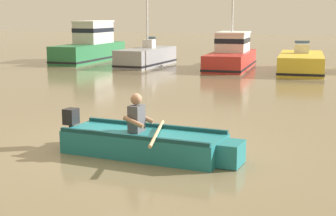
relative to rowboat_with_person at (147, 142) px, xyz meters
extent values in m
plane|color=#7A6B4C|center=(-0.52, 0.68, -0.25)|extent=(120.00, 120.00, 0.00)
cube|color=#1E727A|center=(-0.07, 0.01, -0.03)|extent=(3.17, 1.30, 0.44)
cube|color=#1E727A|center=(1.66, -0.11, -0.03)|extent=(0.44, 0.63, 0.42)
cube|color=#103F43|center=(-0.04, 0.51, 0.22)|extent=(3.04, 0.28, 0.08)
cube|color=#103F43|center=(-0.10, -0.50, 0.22)|extent=(3.04, 0.28, 0.08)
cube|color=teal|center=(-0.17, 0.01, 0.15)|extent=(0.35, 1.03, 0.06)
cylinder|color=black|center=(-1.72, 0.12, 0.02)|extent=(0.11, 0.11, 0.54)
cube|color=black|center=(-1.72, 0.12, 0.37)|extent=(0.26, 0.30, 0.32)
cube|color=#4C4C51|center=(-0.22, 0.02, 0.45)|extent=(0.24, 0.35, 0.52)
sphere|color=#9E7051|center=(-0.22, 0.02, 0.83)|extent=(0.22, 0.22, 0.22)
cylinder|color=#9E7051|center=(-0.16, 0.23, 0.43)|extent=(0.43, 0.12, 0.23)
cylinder|color=#9E7051|center=(-0.18, -0.21, 0.43)|extent=(0.43, 0.12, 0.23)
cylinder|color=tan|center=(0.27, -0.17, 0.25)|extent=(0.55, 1.95, 0.06)
cube|color=#287042|center=(-10.55, 17.12, 0.25)|extent=(1.83, 6.32, 1.00)
cube|color=black|center=(-10.55, 17.12, -0.08)|extent=(1.87, 6.36, 0.10)
cube|color=beige|center=(-10.56, 17.68, 1.36)|extent=(1.39, 2.66, 1.22)
cube|color=black|center=(-10.56, 17.68, 1.51)|extent=(1.42, 2.69, 0.24)
cube|color=white|center=(-10.56, 17.68, 2.01)|extent=(1.46, 2.80, 0.08)
cube|color=gray|center=(-6.42, 15.71, 0.21)|extent=(1.77, 4.64, 0.92)
cube|color=black|center=(-6.42, 15.71, -0.09)|extent=(1.81, 4.68, 0.10)
cube|color=silver|center=(-6.41, 16.05, 0.89)|extent=(0.57, 0.52, 0.44)
cube|color=slate|center=(-6.39, 16.31, 1.07)|extent=(0.55, 0.06, 0.36)
cylinder|color=silver|center=(-6.41, 15.82, 2.24)|extent=(0.10, 0.10, 3.14)
cube|color=#B72D28|center=(-1.98, 16.03, 0.15)|extent=(2.12, 5.60, 0.80)
cube|color=black|center=(-1.98, 16.03, -0.11)|extent=(2.16, 5.65, 0.10)
cube|color=silver|center=(-2.01, 16.53, 1.01)|extent=(1.55, 2.39, 0.92)
cube|color=black|center=(-2.01, 16.53, 1.12)|extent=(1.58, 2.42, 0.24)
cube|color=white|center=(-2.01, 16.53, 1.51)|extent=(1.63, 2.51, 0.08)
cylinder|color=silver|center=(-1.99, 16.17, 2.05)|extent=(0.10, 0.10, 3.00)
cube|color=gold|center=(1.48, 15.60, 0.17)|extent=(2.36, 5.31, 0.85)
cube|color=black|center=(1.48, 15.60, -0.10)|extent=(2.40, 5.35, 0.10)
cube|color=silver|center=(1.45, 15.98, 0.81)|extent=(0.72, 0.55, 0.44)
cube|color=slate|center=(1.43, 16.24, 0.99)|extent=(0.69, 0.09, 0.36)
camera|label=1|loc=(3.51, -8.59, 2.41)|focal=53.41mm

